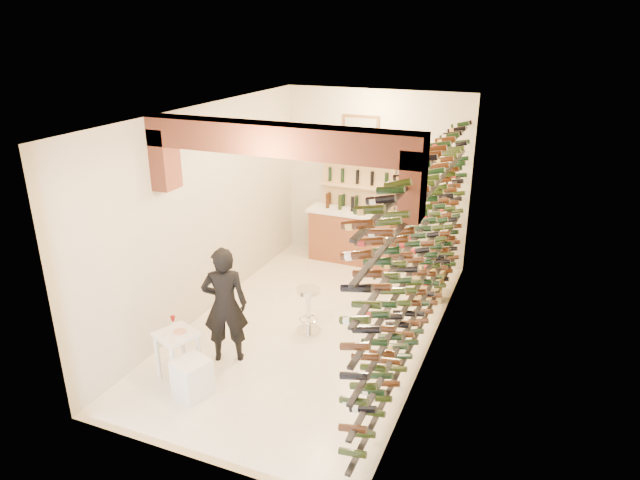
{
  "coord_description": "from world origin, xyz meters",
  "views": [
    {
      "loc": [
        2.95,
        -6.81,
        4.28
      ],
      "look_at": [
        0.0,
        0.3,
        1.3
      ],
      "focal_mm": 31.51,
      "sensor_mm": 36.0,
      "label": 1
    }
  ],
  "objects_px": {
    "person": "(225,305)",
    "crate_lower": "(428,292)",
    "chrome_barstool": "(308,307)",
    "wine_rack": "(419,246)",
    "tasting_table": "(177,341)",
    "white_stool": "(192,378)",
    "back_counter": "(353,234)"
  },
  "relations": [
    {
      "from": "back_counter",
      "to": "tasting_table",
      "type": "distance_m",
      "value": 4.57
    },
    {
      "from": "white_stool",
      "to": "person",
      "type": "bearing_deg",
      "value": 91.8
    },
    {
      "from": "tasting_table",
      "to": "white_stool",
      "type": "distance_m",
      "value": 0.52
    },
    {
      "from": "back_counter",
      "to": "wine_rack",
      "type": "bearing_deg",
      "value": -55.34
    },
    {
      "from": "person",
      "to": "crate_lower",
      "type": "relative_size",
      "value": 3.71
    },
    {
      "from": "wine_rack",
      "to": "crate_lower",
      "type": "relative_size",
      "value": 12.96
    },
    {
      "from": "person",
      "to": "white_stool",
      "type": "bearing_deg",
      "value": 65.2
    },
    {
      "from": "wine_rack",
      "to": "white_stool",
      "type": "bearing_deg",
      "value": -137.04
    },
    {
      "from": "person",
      "to": "wine_rack",
      "type": "bearing_deg",
      "value": -178.35
    },
    {
      "from": "person",
      "to": "chrome_barstool",
      "type": "bearing_deg",
      "value": -150.61
    },
    {
      "from": "person",
      "to": "back_counter",
      "type": "bearing_deg",
      "value": -122.94
    },
    {
      "from": "white_stool",
      "to": "crate_lower",
      "type": "distance_m",
      "value": 4.22
    },
    {
      "from": "back_counter",
      "to": "person",
      "type": "height_order",
      "value": "person"
    },
    {
      "from": "wine_rack",
      "to": "crate_lower",
      "type": "height_order",
      "value": "wine_rack"
    },
    {
      "from": "tasting_table",
      "to": "chrome_barstool",
      "type": "xyz_separation_m",
      "value": [
        1.05,
        1.72,
        -0.14
      ]
    },
    {
      "from": "tasting_table",
      "to": "white_stool",
      "type": "bearing_deg",
      "value": -10.69
    },
    {
      "from": "white_stool",
      "to": "person",
      "type": "height_order",
      "value": "person"
    },
    {
      "from": "chrome_barstool",
      "to": "crate_lower",
      "type": "xyz_separation_m",
      "value": [
        1.4,
        1.71,
        -0.28
      ]
    },
    {
      "from": "white_stool",
      "to": "chrome_barstool",
      "type": "height_order",
      "value": "chrome_barstool"
    },
    {
      "from": "white_stool",
      "to": "chrome_barstool",
      "type": "relative_size",
      "value": 0.69
    },
    {
      "from": "wine_rack",
      "to": "chrome_barstool",
      "type": "relative_size",
      "value": 8.09
    },
    {
      "from": "wine_rack",
      "to": "person",
      "type": "relative_size",
      "value": 3.5
    },
    {
      "from": "tasting_table",
      "to": "crate_lower",
      "type": "xyz_separation_m",
      "value": [
        2.46,
        3.43,
        -0.42
      ]
    },
    {
      "from": "chrome_barstool",
      "to": "tasting_table",
      "type": "bearing_deg",
      "value": -121.54
    },
    {
      "from": "tasting_table",
      "to": "crate_lower",
      "type": "distance_m",
      "value": 4.24
    },
    {
      "from": "white_stool",
      "to": "back_counter",
      "type": "bearing_deg",
      "value": 85.14
    },
    {
      "from": "crate_lower",
      "to": "back_counter",
      "type": "bearing_deg",
      "value": 147.75
    },
    {
      "from": "wine_rack",
      "to": "person",
      "type": "xyz_separation_m",
      "value": [
        -2.26,
        -1.21,
        -0.73
      ]
    },
    {
      "from": "back_counter",
      "to": "person",
      "type": "bearing_deg",
      "value": -96.34
    },
    {
      "from": "back_counter",
      "to": "chrome_barstool",
      "type": "xyz_separation_m",
      "value": [
        0.3,
        -2.79,
        -0.12
      ]
    },
    {
      "from": "back_counter",
      "to": "tasting_table",
      "type": "height_order",
      "value": "back_counter"
    },
    {
      "from": "person",
      "to": "chrome_barstool",
      "type": "height_order",
      "value": "person"
    }
  ]
}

